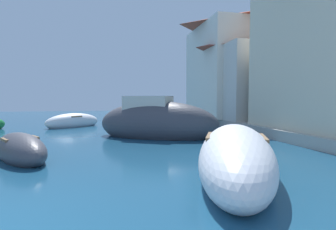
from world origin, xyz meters
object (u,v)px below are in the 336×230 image
(moored_boat_0, at_px, (235,157))
(moored_boat_6, at_px, (21,150))
(moored_boat_5, at_px, (73,122))
(waterfront_building_far, at_px, (238,64))
(waterfront_building_annex, at_px, (251,76))
(moored_boat_4, at_px, (157,123))

(moored_boat_0, height_order, moored_boat_6, moored_boat_0)
(moored_boat_5, xyz_separation_m, waterfront_building_far, (12.93, 1.07, 4.45))
(moored_boat_5, xyz_separation_m, waterfront_building_annex, (12.93, -1.00, 3.30))
(moored_boat_5, relative_size, moored_boat_6, 1.08)
(moored_boat_0, height_order, waterfront_building_far, waterfront_building_far)
(waterfront_building_annex, relative_size, waterfront_building_far, 0.86)
(waterfront_building_annex, bearing_deg, waterfront_building_far, 90.00)
(moored_boat_0, distance_m, waterfront_building_far, 16.76)
(moored_boat_0, height_order, moored_boat_4, moored_boat_4)
(moored_boat_0, distance_m, moored_boat_5, 14.36)
(moored_boat_4, bearing_deg, waterfront_building_annex, 61.34)
(moored_boat_5, distance_m, waterfront_building_annex, 13.38)
(moored_boat_5, bearing_deg, moored_boat_4, -89.27)
(moored_boat_0, xyz_separation_m, waterfront_building_far, (7.48, 14.36, 4.34))
(moored_boat_0, xyz_separation_m, moored_boat_6, (-5.91, 3.19, -0.15))
(moored_boat_4, distance_m, waterfront_building_annex, 10.06)
(moored_boat_0, distance_m, moored_boat_6, 6.72)
(waterfront_building_annex, bearing_deg, moored_boat_4, -148.05)
(moored_boat_0, xyz_separation_m, moored_boat_4, (-0.68, 7.20, 0.26))
(moored_boat_5, bearing_deg, waterfront_building_far, -32.57)
(moored_boat_5, height_order, waterfront_building_far, waterfront_building_far)
(moored_boat_0, relative_size, moored_boat_6, 1.70)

